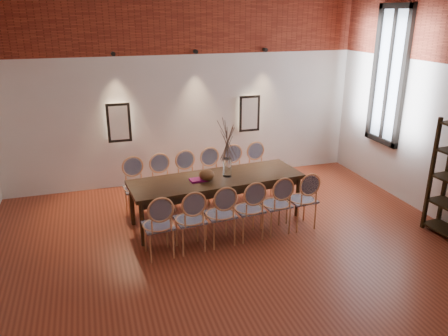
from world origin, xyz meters
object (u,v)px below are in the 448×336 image
object	(u,v)px
chair_far_a	(137,188)
dining_table	(217,199)
chair_near_c	(220,214)
chair_far_b	(163,184)
chair_near_a	(158,225)
chair_near_e	(276,204)
vase	(227,167)
chair_far_e	(237,174)
bowl	(207,175)
chair_near_d	(249,209)
chair_near_b	(190,220)
chair_far_f	(260,170)
chair_near_f	(302,199)
chair_far_c	(189,181)
chair_far_d	(214,177)
book	(198,180)

from	to	relation	value
chair_far_a	dining_table	bearing A→B (deg)	147.87
chair_near_c	chair_far_b	bearing A→B (deg)	107.67
chair_near_a	dining_table	bearing A→B (deg)	32.13
chair_near_e	chair_far_b	distance (m)	2.01
chair_near_e	vase	world-z (taller)	vase
chair_far_e	chair_far_a	bearing A→B (deg)	0.00
vase	bowl	bearing A→B (deg)	-167.30
chair_near_d	chair_far_b	distance (m)	1.72
chair_near_b	bowl	size ratio (longest dim) A/B	3.92
chair_near_d	chair_far_e	bearing A→B (deg)	72.33
chair_far_b	chair_far_f	size ratio (longest dim) A/B	1.00
chair_far_e	vase	distance (m)	0.98
bowl	chair_far_a	bearing A→B (deg)	146.40
chair_near_f	chair_far_c	size ratio (longest dim) A/B	1.00
dining_table	chair_far_b	xyz separation A→B (m)	(-0.75, 0.66, 0.09)
chair_far_d	chair_far_e	world-z (taller)	same
chair_near_b	chair_near_f	xyz separation A→B (m)	(1.84, 0.16, 0.00)
chair_near_b	chair_far_d	size ratio (longest dim) A/B	1.00
book	chair_far_e	bearing A→B (deg)	41.50
chair_far_c	chair_far_a	bearing A→B (deg)	-0.00
chair_near_d	chair_far_a	xyz separation A→B (m)	(-1.51, 1.33, 0.00)
vase	chair_far_f	bearing A→B (deg)	41.80
chair_near_b	chair_far_d	world-z (taller)	same
dining_table	chair_near_a	world-z (taller)	chair_near_a
dining_table	chair_near_f	distance (m)	1.37
dining_table	chair_near_f	world-z (taller)	chair_near_f
chair_near_d	chair_far_a	distance (m)	2.01
chair_near_a	chair_far_c	bearing A→B (deg)	57.51
chair_near_f	chair_near_a	bearing A→B (deg)	-180.00
chair_near_a	chair_near_d	distance (m)	1.39
bowl	chair_near_c	bearing A→B (deg)	-89.05
chair_far_d	chair_far_f	bearing A→B (deg)	-180.00
chair_far_e	book	size ratio (longest dim) A/B	3.62
dining_table	chair_near_b	size ratio (longest dim) A/B	2.95
chair_far_f	book	bearing A→B (deg)	26.90
chair_near_e	chair_far_d	xyz separation A→B (m)	(-0.59, 1.41, 0.00)
dining_table	chair_far_f	xyz separation A→B (m)	(1.09, 0.82, 0.09)
chair_far_b	bowl	distance (m)	1.00
chair_near_e	chair_far_a	world-z (taller)	same
chair_near_d	chair_far_f	distance (m)	1.72
chair_near_d	chair_far_c	xyz separation A→B (m)	(-0.59, 1.41, 0.00)
vase	book	distance (m)	0.52
book	chair_near_d	bearing A→B (deg)	-47.40
vase	bowl	world-z (taller)	vase
chair_far_b	bowl	size ratio (longest dim) A/B	3.92
chair_far_a	chair_far_e	size ratio (longest dim) A/B	1.00
chair_far_a	book	distance (m)	1.16
chair_near_e	chair_near_f	size ratio (longest dim) A/B	1.00
chair_near_e	chair_far_d	world-z (taller)	same
chair_near_a	book	size ratio (longest dim) A/B	3.62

